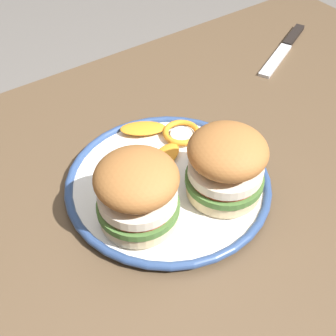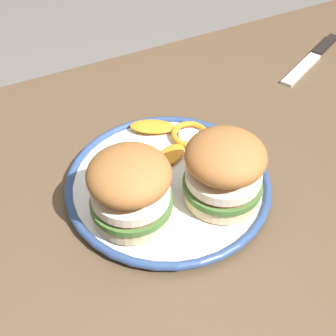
% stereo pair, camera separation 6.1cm
% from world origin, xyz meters
% --- Properties ---
extents(dining_table, '(1.35, 0.84, 0.75)m').
position_xyz_m(dining_table, '(0.00, 0.00, 0.65)').
color(dining_table, brown).
rests_on(dining_table, ground).
extents(dinner_plate, '(0.29, 0.29, 0.02)m').
position_xyz_m(dinner_plate, '(0.02, 0.06, 0.76)').
color(dinner_plate, white).
rests_on(dinner_plate, dining_table).
extents(sandwich_half_left, '(0.12, 0.12, 0.10)m').
position_xyz_m(sandwich_half_left, '(0.08, -0.01, 0.82)').
color(sandwich_half_left, beige).
rests_on(sandwich_half_left, dinner_plate).
extents(sandwich_half_right, '(0.12, 0.12, 0.10)m').
position_xyz_m(sandwich_half_right, '(-0.05, 0.02, 0.82)').
color(sandwich_half_right, beige).
rests_on(sandwich_half_right, dinner_plate).
extents(orange_peel_curled, '(0.08, 0.08, 0.01)m').
position_xyz_m(orange_peel_curled, '(0.10, 0.12, 0.77)').
color(orange_peel_curled, orange).
rests_on(orange_peel_curled, dinner_plate).
extents(orange_peel_strip_long, '(0.07, 0.05, 0.01)m').
position_xyz_m(orange_peel_strip_long, '(0.05, 0.09, 0.77)').
color(orange_peel_strip_long, orange).
rests_on(orange_peel_strip_long, dinner_plate).
extents(orange_peel_strip_short, '(0.08, 0.07, 0.01)m').
position_xyz_m(orange_peel_strip_short, '(0.05, 0.17, 0.77)').
color(orange_peel_strip_short, orange).
rests_on(orange_peel_strip_short, dinner_plate).
extents(table_knife, '(0.21, 0.11, 0.01)m').
position_xyz_m(table_knife, '(0.45, 0.24, 0.76)').
color(table_knife, silver).
rests_on(table_knife, dining_table).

